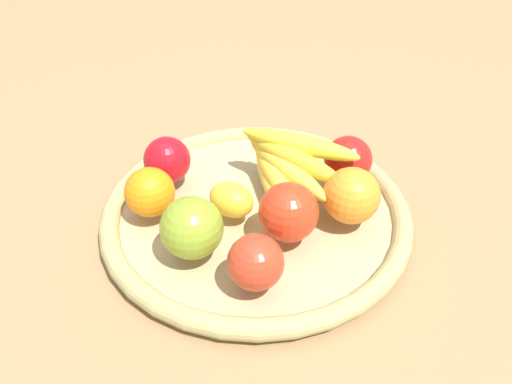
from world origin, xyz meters
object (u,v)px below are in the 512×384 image
at_px(apple_2, 256,262).
at_px(orange_1, 351,196).
at_px(apple_0, 192,228).
at_px(apple_3, 167,160).
at_px(apple_4, 348,160).
at_px(banana_bunch, 286,167).
at_px(apple_1, 289,212).
at_px(orange_0, 150,192).
at_px(lemon_0, 231,200).

height_order(apple_2, orange_1, orange_1).
bearing_deg(apple_0, apple_2, -135.70).
height_order(apple_0, apple_3, apple_0).
bearing_deg(apple_4, apple_3, 77.95).
height_order(banana_bunch, apple_4, banana_bunch).
height_order(apple_1, apple_4, apple_1).
xyz_separation_m(apple_2, orange_0, (0.16, 0.11, 0.00)).
height_order(orange_1, apple_4, orange_1).
xyz_separation_m(apple_2, apple_3, (0.23, 0.09, 0.00)).
bearing_deg(apple_4, apple_0, 113.69).
height_order(banana_bunch, apple_1, banana_bunch).
relative_size(lemon_0, orange_1, 0.84).
relative_size(banana_bunch, lemon_0, 2.81).
bearing_deg(apple_3, lemon_0, -141.15).
height_order(orange_1, apple_1, apple_1).
bearing_deg(orange_1, apple_1, 100.19).
bearing_deg(lemon_0, orange_0, 76.39).
height_order(banana_bunch, apple_2, banana_bunch).
bearing_deg(apple_1, orange_1, -79.81).
relative_size(banana_bunch, apple_4, 2.55).
relative_size(apple_2, orange_0, 0.98).
relative_size(apple_2, apple_1, 0.86).
bearing_deg(banana_bunch, apple_0, 124.86).
xyz_separation_m(apple_1, apple_4, (0.10, -0.12, -0.00)).
xyz_separation_m(apple_2, orange_1, (0.09, -0.15, 0.00)).
relative_size(banana_bunch, orange_1, 2.36).
height_order(lemon_0, apple_1, apple_1).
xyz_separation_m(apple_2, apple_0, (0.07, 0.07, 0.01)).
relative_size(lemon_0, apple_4, 0.91).
xyz_separation_m(apple_2, apple_1, (0.07, -0.06, 0.01)).
height_order(apple_1, apple_3, apple_1).
height_order(orange_0, apple_1, apple_1).
distance_m(apple_3, apple_4, 0.27).
xyz_separation_m(orange_0, orange_1, (-0.07, -0.26, 0.00)).
xyz_separation_m(orange_0, apple_3, (0.07, -0.03, 0.00)).
relative_size(apple_1, apple_4, 1.10).
xyz_separation_m(lemon_0, orange_0, (0.03, 0.11, 0.01)).
relative_size(orange_1, apple_1, 0.98).
bearing_deg(apple_2, apple_1, -38.71).
bearing_deg(orange_1, banana_bunch, 41.20).
bearing_deg(lemon_0, orange_1, -105.16).
xyz_separation_m(lemon_0, apple_4, (0.04, -0.18, 0.01)).
bearing_deg(apple_4, banana_bunch, 92.85).
relative_size(apple_2, apple_3, 0.97).
distance_m(banana_bunch, apple_1, 0.10).
xyz_separation_m(apple_0, apple_3, (0.16, 0.02, -0.00)).
distance_m(apple_2, orange_0, 0.19).
bearing_deg(apple_1, banana_bunch, -12.35).
bearing_deg(banana_bunch, apple_1, 167.65).
xyz_separation_m(banana_bunch, orange_1, (-0.08, -0.07, -0.00)).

